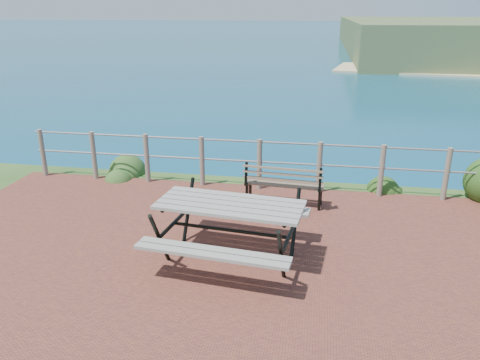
% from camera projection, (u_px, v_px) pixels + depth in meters
% --- Properties ---
extents(ground, '(10.00, 7.00, 0.12)m').
position_uv_depth(ground, '(225.00, 279.00, 6.16)').
color(ground, brown).
rests_on(ground, ground).
extents(ocean, '(1200.00, 1200.00, 0.00)m').
position_uv_depth(ocean, '(323.00, 19.00, 191.39)').
color(ocean, '#12586E').
rests_on(ocean, ground).
extents(safety_railing, '(9.40, 0.10, 1.00)m').
position_uv_depth(safety_railing, '(259.00, 162.00, 9.07)').
color(safety_railing, '#6B5B4C').
rests_on(safety_railing, ground).
extents(picnic_table, '(2.07, 1.72, 0.84)m').
position_uv_depth(picnic_table, '(230.00, 225.00, 6.48)').
color(picnic_table, gray).
rests_on(picnic_table, ground).
extents(park_bench, '(1.44, 0.47, 0.80)m').
position_uv_depth(park_bench, '(284.00, 177.00, 8.34)').
color(park_bench, brown).
rests_on(park_bench, ground).
extents(shrub_lip_west, '(0.83, 0.83, 0.59)m').
position_uv_depth(shrub_lip_west, '(129.00, 176.00, 9.98)').
color(shrub_lip_west, '#2B531F').
rests_on(shrub_lip_west, ground).
extents(shrub_lip_east, '(0.66, 0.66, 0.36)m').
position_uv_depth(shrub_lip_east, '(390.00, 188.00, 9.31)').
color(shrub_lip_east, '#1A4114').
rests_on(shrub_lip_east, ground).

